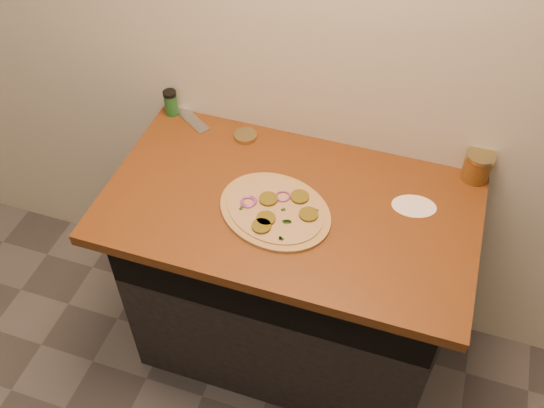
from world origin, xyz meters
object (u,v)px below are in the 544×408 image
(pizza, at_px, (275,210))
(chefs_knife, at_px, (174,103))
(salsa_jar, at_px, (478,166))
(spice_shaker, at_px, (171,103))

(pizza, height_order, chefs_knife, pizza)
(pizza, bearing_deg, salsa_jar, 31.52)
(salsa_jar, bearing_deg, pizza, -148.48)
(pizza, relative_size, spice_shaker, 4.90)
(chefs_knife, height_order, spice_shaker, spice_shaker)
(spice_shaker, bearing_deg, pizza, -34.33)
(salsa_jar, relative_size, spice_shaker, 1.06)
(chefs_knife, distance_m, spice_shaker, 0.07)
(chefs_knife, xyz_separation_m, spice_shaker, (0.02, -0.05, 0.04))
(pizza, height_order, spice_shaker, spice_shaker)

